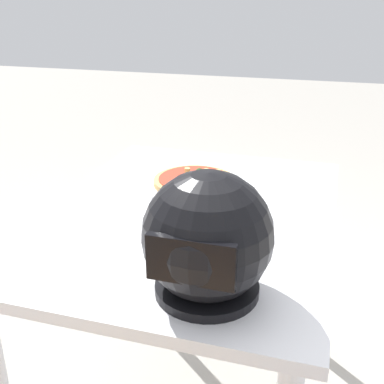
{
  "coord_description": "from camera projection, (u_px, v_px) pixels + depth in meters",
  "views": [
    {
      "loc": [
        -0.36,
        1.17,
        1.32
      ],
      "look_at": [
        0.02,
        -0.08,
        0.78
      ],
      "focal_mm": 44.36,
      "sensor_mm": 36.0,
      "label": 1
    }
  ],
  "objects": [
    {
      "name": "motorcycle_helmet",
      "position": [
        207.0,
        238.0,
        0.93
      ],
      "size": [
        0.26,
        0.26,
        0.26
      ],
      "color": "black",
      "rests_on": "dining_table"
    },
    {
      "name": "pizza_plate",
      "position": [
        195.0,
        186.0,
        1.5
      ],
      "size": [
        0.32,
        0.32,
        0.01
      ],
      "primitive_type": "cylinder",
      "color": "white",
      "rests_on": "dining_table"
    },
    {
      "name": "dining_table",
      "position": [
        189.0,
        241.0,
        1.38
      ],
      "size": [
        0.8,
        1.05,
        0.76
      ],
      "color": "white",
      "rests_on": "ground"
    },
    {
      "name": "pizza",
      "position": [
        195.0,
        181.0,
        1.49
      ],
      "size": [
        0.26,
        0.26,
        0.04
      ],
      "color": "tan",
      "rests_on": "pizza_plate"
    }
  ]
}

